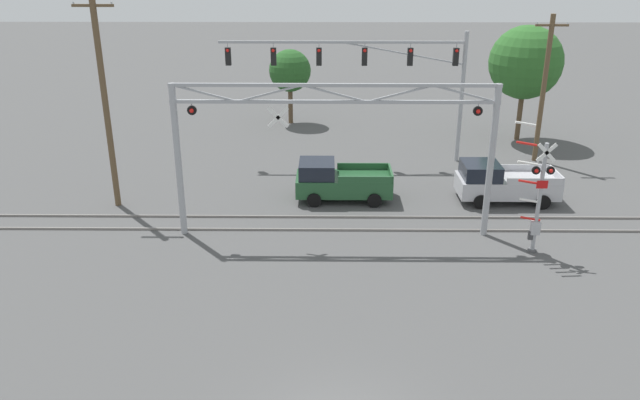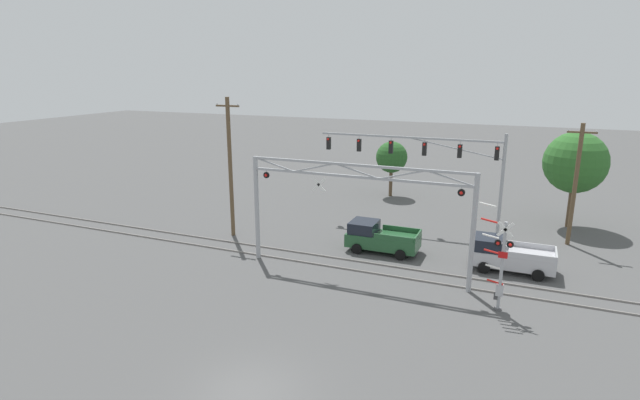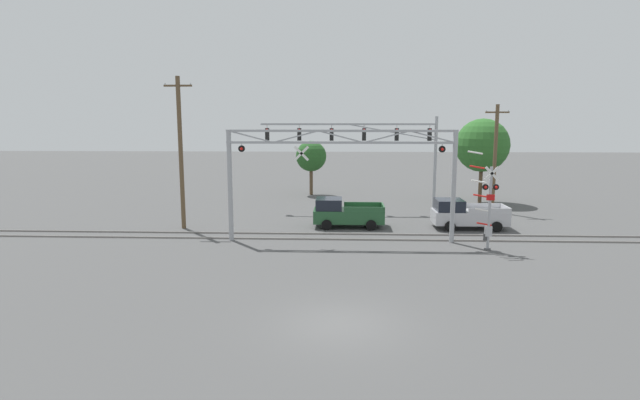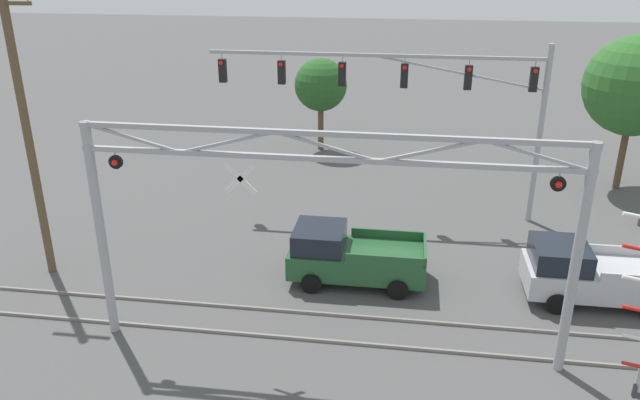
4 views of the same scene
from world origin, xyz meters
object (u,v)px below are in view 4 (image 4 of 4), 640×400
object	(u,v)px
crossing_gantry	(326,210)
pickup_truck_following	(592,274)
background_tree_far_left_verge	(635,86)
pickup_truck_lead	(350,256)
background_tree_beyond_span	(321,85)
utility_pole_left	(28,135)
traffic_signal_span	(434,92)

from	to	relation	value
crossing_gantry	pickup_truck_following	size ratio (longest dim) A/B	2.79
pickup_truck_following	background_tree_far_left_verge	xyz separation A→B (m)	(3.85, 10.77, 4.03)
crossing_gantry	pickup_truck_lead	bearing A→B (deg)	85.90
pickup_truck_following	background_tree_beyond_span	xyz separation A→B (m)	(-11.09, 14.87, 2.76)
utility_pole_left	background_tree_far_left_verge	world-z (taller)	utility_pole_left
traffic_signal_span	background_tree_beyond_span	world-z (taller)	traffic_signal_span
pickup_truck_following	background_tree_beyond_span	distance (m)	18.76
background_tree_far_left_verge	utility_pole_left	bearing A→B (deg)	-152.74
crossing_gantry	pickup_truck_lead	size ratio (longest dim) A/B	2.85
pickup_truck_following	background_tree_beyond_span	bearing A→B (deg)	126.72
crossing_gantry	pickup_truck_following	world-z (taller)	crossing_gantry
pickup_truck_lead	background_tree_beyond_span	size ratio (longest dim) A/B	0.90
crossing_gantry	background_tree_far_left_verge	bearing A→B (deg)	50.66
pickup_truck_lead	utility_pole_left	world-z (taller)	utility_pole_left
pickup_truck_following	utility_pole_left	world-z (taller)	utility_pole_left
utility_pole_left	crossing_gantry	bearing A→B (deg)	-17.13
traffic_signal_span	background_tree_far_left_verge	bearing A→B (deg)	26.31
background_tree_beyond_span	traffic_signal_span	bearing A→B (deg)	-55.72
crossing_gantry	pickup_truck_following	distance (m)	9.77
background_tree_beyond_span	crossing_gantry	bearing A→B (deg)	-81.37
utility_pole_left	pickup_truck_lead	bearing A→B (deg)	4.98
crossing_gantry	background_tree_beyond_span	distance (m)	19.07
crossing_gantry	traffic_signal_span	size ratio (longest dim) A/B	0.97
pickup_truck_following	background_tree_beyond_span	size ratio (longest dim) A/B	0.92
utility_pole_left	background_tree_far_left_verge	size ratio (longest dim) A/B	1.36
traffic_signal_span	background_tree_beyond_span	bearing A→B (deg)	124.28
pickup_truck_lead	background_tree_far_left_verge	world-z (taller)	background_tree_far_left_verge
crossing_gantry	traffic_signal_span	xyz separation A→B (m)	(3.00, 10.25, 1.00)
pickup_truck_following	background_tree_beyond_span	world-z (taller)	background_tree_beyond_span
pickup_truck_lead	utility_pole_left	distance (m)	11.45
traffic_signal_span	background_tree_far_left_verge	distance (m)	10.15
background_tree_far_left_verge	crossing_gantry	bearing A→B (deg)	-129.34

